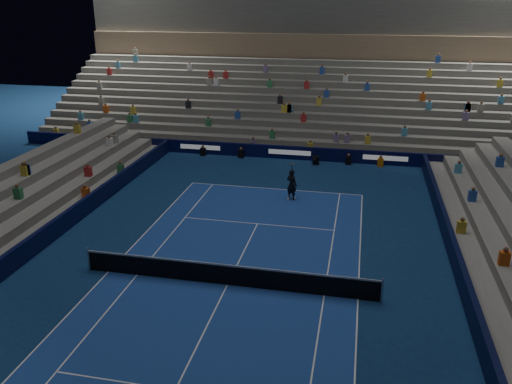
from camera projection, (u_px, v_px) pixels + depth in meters
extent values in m
plane|color=navy|center=(227.00, 285.00, 21.90)|extent=(90.00, 90.00, 0.00)
cube|color=navy|center=(227.00, 285.00, 21.90)|extent=(10.97, 23.77, 0.01)
cube|color=black|center=(290.00, 153.00, 38.64)|extent=(44.00, 0.25, 1.00)
cube|color=black|center=(469.00, 301.00, 19.88)|extent=(0.25, 37.00, 1.00)
cube|color=black|center=(23.00, 253.00, 23.57)|extent=(0.25, 37.00, 1.00)
cube|color=#60605C|center=(292.00, 152.00, 39.64)|extent=(44.00, 1.00, 0.50)
cube|color=#60605C|center=(293.00, 145.00, 40.47)|extent=(44.00, 1.00, 1.00)
cube|color=#60605C|center=(295.00, 139.00, 41.29)|extent=(44.00, 1.00, 1.50)
cube|color=#60605C|center=(297.00, 133.00, 42.12)|extent=(44.00, 1.00, 2.00)
cube|color=#60605C|center=(299.00, 127.00, 42.94)|extent=(44.00, 1.00, 2.50)
cube|color=#60605C|center=(300.00, 122.00, 43.77)|extent=(44.00, 1.00, 3.00)
cube|color=#60605C|center=(302.00, 116.00, 44.59)|extent=(44.00, 1.00, 3.50)
cube|color=#60605C|center=(303.00, 111.00, 45.42)|extent=(44.00, 1.00, 4.00)
cube|color=#60605C|center=(305.00, 106.00, 46.24)|extent=(44.00, 1.00, 4.50)
cube|color=#60605C|center=(306.00, 101.00, 47.07)|extent=(44.00, 1.00, 5.00)
cube|color=#60605C|center=(307.00, 96.00, 47.89)|extent=(44.00, 1.00, 5.50)
cube|color=#60605C|center=(309.00, 92.00, 48.72)|extent=(44.00, 1.00, 6.00)
cube|color=#7D664D|center=(311.00, 46.00, 48.26)|extent=(44.00, 0.60, 2.20)
cube|color=#494A47|center=(314.00, 16.00, 48.61)|extent=(44.00, 2.40, 3.00)
cube|color=slate|center=(490.00, 308.00, 19.82)|extent=(1.00, 37.00, 0.50)
cube|color=slate|center=(8.00, 256.00, 23.81)|extent=(1.00, 37.00, 0.50)
cylinder|color=#B2B2B7|center=(89.00, 259.00, 22.92)|extent=(0.10, 0.10, 1.10)
cylinder|color=#B2B2B7|center=(382.00, 290.00, 20.49)|extent=(0.10, 0.10, 1.10)
cube|color=black|center=(227.00, 276.00, 21.74)|extent=(12.80, 0.03, 0.90)
cube|color=white|center=(227.00, 265.00, 21.57)|extent=(12.80, 0.04, 0.08)
imported|color=black|center=(292.00, 185.00, 30.78)|extent=(0.81, 0.70, 1.89)
cube|color=black|center=(316.00, 160.00, 37.55)|extent=(0.57, 0.63, 0.57)
cylinder|color=black|center=(315.00, 160.00, 37.09)|extent=(0.26, 0.38, 0.16)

